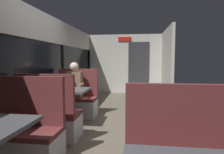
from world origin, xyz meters
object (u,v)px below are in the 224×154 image
(seated_passenger, at_px, (75,94))
(bench_near_window_facing_entry, at_px, (24,138))
(bench_mid_window_facing_end, at_px, (50,120))
(dining_table_mid_window, at_px, (65,94))
(bench_mid_window_facing_entry, at_px, (76,102))

(seated_passenger, bearing_deg, bench_near_window_facing_entry, -90.00)
(bench_near_window_facing_entry, bearing_deg, bench_mid_window_facing_end, 90.00)
(dining_table_mid_window, relative_size, seated_passenger, 0.71)
(bench_near_window_facing_entry, height_order, dining_table_mid_window, bench_near_window_facing_entry)
(dining_table_mid_window, bearing_deg, bench_mid_window_facing_end, -90.00)
(seated_passenger, bearing_deg, bench_mid_window_facing_end, -90.00)
(bench_near_window_facing_entry, relative_size, bench_mid_window_facing_end, 1.00)
(bench_near_window_facing_entry, distance_m, bench_mid_window_facing_entry, 2.16)
(bench_near_window_facing_entry, xyz_separation_m, bench_mid_window_facing_end, (0.00, 0.76, 0.00))
(bench_mid_window_facing_end, height_order, seated_passenger, seated_passenger)
(seated_passenger, bearing_deg, dining_table_mid_window, -90.00)
(dining_table_mid_window, distance_m, bench_mid_window_facing_end, 0.77)
(bench_mid_window_facing_end, bearing_deg, bench_mid_window_facing_entry, 90.00)
(seated_passenger, bearing_deg, bench_mid_window_facing_entry, 90.00)
(dining_table_mid_window, height_order, seated_passenger, seated_passenger)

